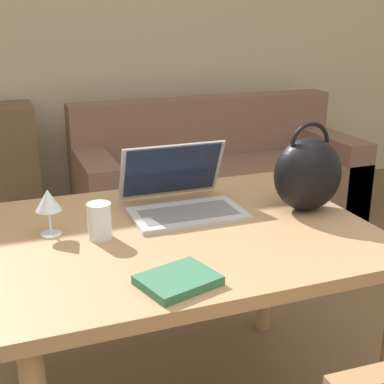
{
  "coord_description": "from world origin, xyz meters",
  "views": [
    {
      "loc": [
        -0.63,
        -0.66,
        1.39
      ],
      "look_at": [
        -0.07,
        0.82,
        0.85
      ],
      "focal_mm": 50.0,
      "sensor_mm": 36.0,
      "label": 1
    }
  ],
  "objects_px": {
    "drinking_glass": "(100,221)",
    "handbag": "(308,174)",
    "couch": "(217,180)",
    "laptop": "(180,193)",
    "wine_glass": "(48,202)"
  },
  "relations": [
    {
      "from": "drinking_glass",
      "to": "handbag",
      "type": "xyz_separation_m",
      "value": [
        0.72,
        -0.0,
        0.07
      ]
    },
    {
      "from": "couch",
      "to": "handbag",
      "type": "bearing_deg",
      "value": -103.37
    },
    {
      "from": "drinking_glass",
      "to": "handbag",
      "type": "height_order",
      "value": "handbag"
    },
    {
      "from": "laptop",
      "to": "drinking_glass",
      "type": "distance_m",
      "value": 0.35
    },
    {
      "from": "drinking_glass",
      "to": "handbag",
      "type": "distance_m",
      "value": 0.73
    },
    {
      "from": "handbag",
      "to": "wine_glass",
      "type": "bearing_deg",
      "value": 174.61
    },
    {
      "from": "couch",
      "to": "laptop",
      "type": "height_order",
      "value": "laptop"
    },
    {
      "from": "wine_glass",
      "to": "handbag",
      "type": "xyz_separation_m",
      "value": [
        0.86,
        -0.08,
        0.02
      ]
    },
    {
      "from": "couch",
      "to": "drinking_glass",
      "type": "relative_size",
      "value": 16.92
    },
    {
      "from": "wine_glass",
      "to": "handbag",
      "type": "bearing_deg",
      "value": -5.39
    },
    {
      "from": "wine_glass",
      "to": "handbag",
      "type": "distance_m",
      "value": 0.86
    },
    {
      "from": "laptop",
      "to": "handbag",
      "type": "xyz_separation_m",
      "value": [
        0.41,
        -0.16,
        0.07
      ]
    },
    {
      "from": "drinking_glass",
      "to": "handbag",
      "type": "bearing_deg",
      "value": -0.32
    },
    {
      "from": "couch",
      "to": "drinking_glass",
      "type": "bearing_deg",
      "value": -123.5
    },
    {
      "from": "drinking_glass",
      "to": "wine_glass",
      "type": "distance_m",
      "value": 0.17
    }
  ]
}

